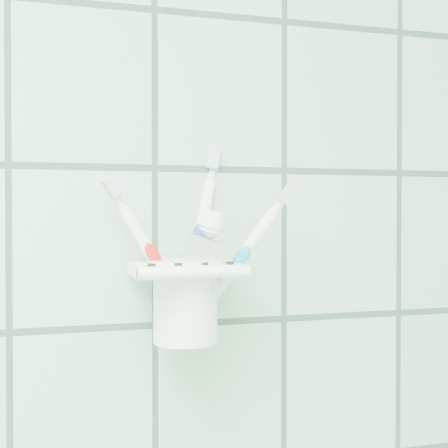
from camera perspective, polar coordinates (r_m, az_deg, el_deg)
name	(u,v)px	position (r m, az deg, el deg)	size (l,w,h in m)	color
holder_bracket	(185,270)	(0.69, -3.63, -4.25)	(0.12, 0.10, 0.04)	white
cup	(185,297)	(0.69, -3.55, -6.71)	(0.08, 0.08, 0.09)	white
toothbrush_pink	(198,244)	(0.69, -2.38, -1.80)	(0.10, 0.02, 0.19)	white
toothbrush_blue	(181,235)	(0.71, -3.95, -1.01)	(0.06, 0.04, 0.22)	white
toothbrush_orange	(187,241)	(0.69, -3.43, -1.54)	(0.11, 0.05, 0.19)	white
toothpaste_tube	(185,262)	(0.68, -3.63, -3.52)	(0.06, 0.04, 0.15)	silver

